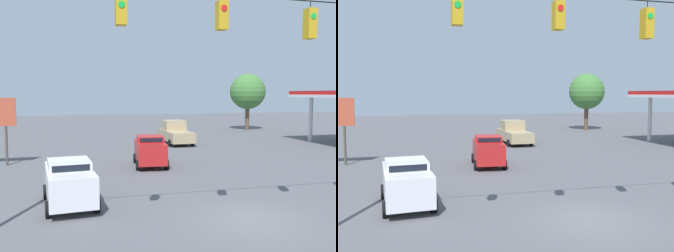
% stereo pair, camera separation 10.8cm
% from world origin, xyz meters
% --- Properties ---
extents(ground_plane, '(140.00, 140.00, 0.00)m').
position_xyz_m(ground_plane, '(0.00, 0.00, 0.00)').
color(ground_plane, '#56565B').
extents(overhead_signal_span, '(20.01, 0.38, 8.27)m').
position_xyz_m(overhead_signal_span, '(-0.11, 0.84, 5.32)').
color(overhead_signal_span, slate).
rests_on(overhead_signal_span, ground_plane).
extents(sedan_white_parked_shoulder, '(2.31, 4.23, 1.90)m').
position_xyz_m(sedan_white_parked_shoulder, '(6.42, -3.55, 0.99)').
color(sedan_white_parked_shoulder, silver).
rests_on(sedan_white_parked_shoulder, ground_plane).
extents(pickup_truck_tan_oncoming_deep, '(2.36, 5.50, 2.12)m').
position_xyz_m(pickup_truck_tan_oncoming_deep, '(-2.99, -21.02, 0.98)').
color(pickup_truck_tan_oncoming_deep, tan).
rests_on(pickup_truck_tan_oncoming_deep, ground_plane).
extents(sedan_red_withflow_mid, '(2.26, 3.96, 1.94)m').
position_xyz_m(sedan_red_withflow_mid, '(1.48, -10.98, 1.01)').
color(sedan_red_withflow_mid, red).
rests_on(sedan_red_withflow_mid, ground_plane).
extents(traffic_cone_nearest, '(0.34, 0.34, 0.56)m').
position_xyz_m(traffic_cone_nearest, '(6.94, -2.73, 0.28)').
color(traffic_cone_nearest, orange).
rests_on(traffic_cone_nearest, ground_plane).
extents(traffic_cone_second, '(0.34, 0.34, 0.56)m').
position_xyz_m(traffic_cone_second, '(6.82, -5.14, 0.28)').
color(traffic_cone_second, orange).
rests_on(traffic_cone_second, ground_plane).
extents(traffic_cone_third, '(0.34, 0.34, 0.56)m').
position_xyz_m(traffic_cone_third, '(6.89, -7.74, 0.28)').
color(traffic_cone_third, orange).
rests_on(traffic_cone_third, ground_plane).
extents(traffic_cone_fourth, '(0.34, 0.34, 0.56)m').
position_xyz_m(traffic_cone_fourth, '(6.75, -10.32, 0.28)').
color(traffic_cone_fourth, orange).
rests_on(traffic_cone_fourth, ground_plane).
extents(tree_horizon_right, '(4.47, 4.47, 7.11)m').
position_xyz_m(tree_horizon_right, '(-15.43, -31.40, 4.84)').
color(tree_horizon_right, brown).
rests_on(tree_horizon_right, ground_plane).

